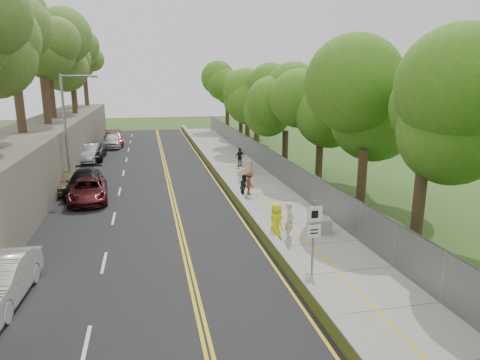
{
  "coord_description": "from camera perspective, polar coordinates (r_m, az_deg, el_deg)",
  "views": [
    {
      "loc": [
        -5.12,
        -17.78,
        7.74
      ],
      "look_at": [
        0.5,
        8.0,
        1.4
      ],
      "focal_mm": 32.0,
      "sensor_mm": 36.0,
      "label": 1
    }
  ],
  "objects": [
    {
      "name": "ground",
      "position": [
        20.06,
        3.52,
        -9.22
      ],
      "size": [
        140.0,
        140.0,
        0.0
      ],
      "primitive_type": "plane",
      "color": "#33511E",
      "rests_on": "ground"
    },
    {
      "name": "road",
      "position": [
        33.68,
        -12.44,
        -0.06
      ],
      "size": [
        11.2,
        66.0,
        0.04
      ],
      "primitive_type": "cube",
      "color": "black",
      "rests_on": "ground"
    },
    {
      "name": "sidewalk",
      "position": [
        34.54,
        0.85,
        0.6
      ],
      "size": [
        4.2,
        66.0,
        0.05
      ],
      "primitive_type": "cube",
      "color": "gray",
      "rests_on": "ground"
    },
    {
      "name": "jersey_barrier",
      "position": [
        34.04,
        -2.92,
        0.87
      ],
      "size": [
        0.42,
        66.0,
        0.6
      ],
      "primitive_type": "cube",
      "color": "#CCEB3D",
      "rests_on": "ground"
    },
    {
      "name": "rock_embankment",
      "position": [
        34.32,
        -26.26,
        2.48
      ],
      "size": [
        5.0,
        66.0,
        4.0
      ],
      "primitive_type": "cube",
      "color": "#595147",
      "rests_on": "ground"
    },
    {
      "name": "chainlink_fence",
      "position": [
        34.86,
        4.22,
        2.33
      ],
      "size": [
        0.04,
        66.0,
        2.0
      ],
      "primitive_type": "cube",
      "color": "slate",
      "rests_on": "ground"
    },
    {
      "name": "trees_embankment",
      "position": [
        33.83,
        -26.95,
        16.79
      ],
      "size": [
        6.4,
        66.0,
        13.0
      ],
      "primitive_type": null,
      "color": "olive",
      "rests_on": "rock_embankment"
    },
    {
      "name": "trees_fenceside",
      "position": [
        34.96,
        8.18,
        12.16
      ],
      "size": [
        7.0,
        66.0,
        14.0
      ],
      "primitive_type": null,
      "color": "#4A871F",
      "rests_on": "ground"
    },
    {
      "name": "streetlight",
      "position": [
        32.38,
        -21.9,
        7.05
      ],
      "size": [
        2.52,
        0.22,
        8.0
      ],
      "color": "gray",
      "rests_on": "ground"
    },
    {
      "name": "signpost",
      "position": [
        17.01,
        9.82,
        -6.55
      ],
      "size": [
        0.62,
        0.09,
        3.1
      ],
      "color": "gray",
      "rests_on": "sidewalk"
    },
    {
      "name": "construction_barrel",
      "position": [
        35.48,
        1.2,
        1.82
      ],
      "size": [
        0.62,
        0.62,
        1.01
      ],
      "primitive_type": "cylinder",
      "color": "orange",
      "rests_on": "sidewalk"
    },
    {
      "name": "concrete_block",
      "position": [
        22.18,
        10.54,
        -5.99
      ],
      "size": [
        1.23,
        0.99,
        0.75
      ],
      "primitive_type": "cube",
      "rotation": [
        0.0,
        0.0,
        -0.14
      ],
      "color": "gray",
      "rests_on": "sidewalk"
    },
    {
      "name": "car_2",
      "position": [
        28.9,
        -19.63,
        -1.3
      ],
      "size": [
        2.78,
        5.26,
        1.41
      ],
      "primitive_type": "imported",
      "rotation": [
        0.0,
        0.0,
        0.09
      ],
      "color": "#54171C",
      "rests_on": "road"
    },
    {
      "name": "car_3",
      "position": [
        30.76,
        -20.01,
        -0.34
      ],
      "size": [
        2.25,
        5.34,
        1.54
      ],
      "primitive_type": "imported",
      "rotation": [
        0.0,
        0.0,
        -0.02
      ],
      "color": "black",
      "rests_on": "road"
    },
    {
      "name": "car_4",
      "position": [
        31.79,
        -21.89,
        -0.21
      ],
      "size": [
        1.84,
        4.16,
        1.39
      ],
      "primitive_type": "imported",
      "rotation": [
        0.0,
        0.0,
        -0.05
      ],
      "color": "tan",
      "rests_on": "road"
    },
    {
      "name": "car_5",
      "position": [
        42.57,
        -19.55,
        3.4
      ],
      "size": [
        1.81,
        4.91,
        1.61
      ],
      "primitive_type": "imported",
      "rotation": [
        0.0,
        0.0,
        -0.02
      ],
      "color": "#B8BBBE",
      "rests_on": "road"
    },
    {
      "name": "car_6",
      "position": [
        43.5,
        -19.37,
        3.58
      ],
      "size": [
        2.63,
        5.61,
        1.55
      ],
      "primitive_type": "imported",
      "rotation": [
        0.0,
        0.0,
        -0.01
      ],
      "color": "black",
      "rests_on": "road"
    },
    {
      "name": "car_7",
      "position": [
        52.08,
        -16.52,
        5.32
      ],
      "size": [
        2.64,
        5.54,
        1.56
      ],
      "primitive_type": "imported",
      "rotation": [
        0.0,
        0.0,
        0.09
      ],
      "color": "#9B2B39",
      "rests_on": "road"
    },
    {
      "name": "car_8",
      "position": [
        50.36,
        -16.66,
        5.07
      ],
      "size": [
        1.89,
        4.68,
        1.6
      ],
      "primitive_type": "imported",
      "rotation": [
        0.0,
        0.0,
        0.0
      ],
      "color": "silver",
      "rests_on": "road"
    },
    {
      "name": "painter_0",
      "position": [
        20.81,
        4.8,
        -5.54
      ],
      "size": [
        0.82,
        1.03,
        1.83
      ],
      "primitive_type": "imported",
      "rotation": [
        0.0,
        0.0,
        1.88
      ],
      "color": "#EDF112",
      "rests_on": "sidewalk"
    },
    {
      "name": "painter_1",
      "position": [
        21.01,
        6.64,
        -5.35
      ],
      "size": [
        0.66,
        0.79,
        1.86
      ],
      "primitive_type": "imported",
      "rotation": [
        0.0,
        0.0,
        1.21
      ],
      "color": "silver",
      "rests_on": "sidewalk"
    },
    {
      "name": "painter_2",
      "position": [
        27.64,
        0.63,
        -0.89
      ],
      "size": [
        0.83,
        0.94,
        1.63
      ],
      "primitive_type": "imported",
      "rotation": [
        0.0,
        0.0,
        1.26
      ],
      "color": "black",
      "rests_on": "sidewalk"
    },
    {
      "name": "painter_3",
      "position": [
        28.74,
        1.28,
        -0.4
      ],
      "size": [
        0.73,
        1.09,
        1.56
      ],
      "primitive_type": "imported",
      "rotation": [
        0.0,
        0.0,
        1.73
      ],
      "color": "brown",
      "rests_on": "sidewalk"
    },
    {
      "name": "person_far",
      "position": [
        37.86,
        -0.01,
        3.08
      ],
      "size": [
        1.06,
        0.74,
        1.67
      ],
      "primitive_type": "imported",
      "rotation": [
        0.0,
        0.0,
        3.52
      ],
      "color": "black",
      "rests_on": "sidewalk"
    }
  ]
}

